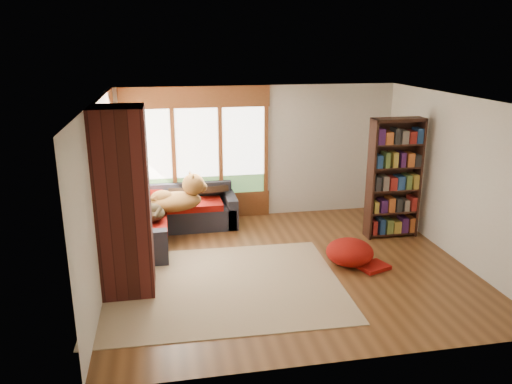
{
  "coord_description": "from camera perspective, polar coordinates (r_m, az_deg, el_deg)",
  "views": [
    {
      "loc": [
        -1.81,
        -6.98,
        3.39
      ],
      "look_at": [
        -0.33,
        0.96,
        0.95
      ],
      "focal_mm": 35.0,
      "sensor_mm": 36.0,
      "label": 1
    }
  ],
  "objects": [
    {
      "name": "ceiling",
      "position": [
        7.25,
        4.04,
        10.52
      ],
      "size": [
        5.5,
        5.5,
        0.0
      ],
      "primitive_type": "plane",
      "color": "white"
    },
    {
      "name": "dog_brindle",
      "position": [
        8.6,
        -12.56,
        -1.43
      ],
      "size": [
        0.82,
        0.91,
        0.44
      ],
      "rotation": [
        0.0,
        0.0,
        2.11
      ],
      "color": "black",
      "rests_on": "sectional_sofa"
    },
    {
      "name": "wall_left",
      "position": [
        7.34,
        -17.44,
        -0.52
      ],
      "size": [
        0.04,
        5.0,
        2.6
      ],
      "primitive_type": "cube",
      "color": "silver",
      "rests_on": "ground"
    },
    {
      "name": "roller_blind",
      "position": [
        9.2,
        -15.95,
        5.89
      ],
      "size": [
        0.03,
        0.72,
        0.9
      ],
      "primitive_type": "cube",
      "color": "#7C8C5B",
      "rests_on": "wall_left"
    },
    {
      "name": "windows_left",
      "position": [
        8.48,
        -16.4,
        2.19
      ],
      "size": [
        0.1,
        2.62,
        1.9
      ],
      "color": "brown",
      "rests_on": "wall_left"
    },
    {
      "name": "brick_chimney",
      "position": [
        6.97,
        -14.9,
        -1.21
      ],
      "size": [
        0.7,
        0.7,
        2.6
      ],
      "primitive_type": "cube",
      "color": "#471914",
      "rests_on": "ground"
    },
    {
      "name": "windows_back",
      "position": [
        9.68,
        -6.72,
        4.53
      ],
      "size": [
        2.82,
        0.1,
        1.9
      ],
      "color": "brown",
      "rests_on": "wall_back"
    },
    {
      "name": "bookshelf",
      "position": [
        9.13,
        15.5,
        1.47
      ],
      "size": [
        0.92,
        0.31,
        2.14
      ],
      "color": "#341911",
      "rests_on": "ground"
    },
    {
      "name": "area_rug",
      "position": [
        7.36,
        -4.33,
        -10.61
      ],
      "size": [
        3.6,
        2.79,
        0.01
      ],
      "primitive_type": "cube",
      "rotation": [
        0.0,
        0.0,
        -0.02
      ],
      "color": "beige",
      "rests_on": "ground"
    },
    {
      "name": "floor",
      "position": [
        7.96,
        3.66,
        -8.42
      ],
      "size": [
        5.5,
        5.5,
        0.0
      ],
      "primitive_type": "plane",
      "color": "#583318",
      "rests_on": "ground"
    },
    {
      "name": "wall_right",
      "position": [
        8.59,
        21.91,
        1.5
      ],
      "size": [
        0.04,
        5.0,
        2.6
      ],
      "primitive_type": "cube",
      "color": "silver",
      "rests_on": "ground"
    },
    {
      "name": "throw_pillows",
      "position": [
        9.2,
        -10.77,
        0.09
      ],
      "size": [
        1.98,
        1.68,
        0.45
      ],
      "color": "black",
      "rests_on": "sectional_sofa"
    },
    {
      "name": "dog_tan",
      "position": [
        8.89,
        -8.82,
        -0.21
      ],
      "size": [
        1.1,
        0.79,
        0.56
      ],
      "rotation": [
        0.0,
        0.0,
        0.18
      ],
      "color": "brown",
      "rests_on": "sectional_sofa"
    },
    {
      "name": "sectional_sofa",
      "position": [
        9.21,
        -10.84,
        -3.1
      ],
      "size": [
        2.2,
        2.2,
        0.8
      ],
      "rotation": [
        0.0,
        0.0,
        0.02
      ],
      "color": "black",
      "rests_on": "ground"
    },
    {
      "name": "pouf",
      "position": [
        8.07,
        10.66,
        -6.68
      ],
      "size": [
        0.88,
        0.88,
        0.4
      ],
      "primitive_type": "ellipsoid",
      "rotation": [
        0.0,
        0.0,
        0.19
      ],
      "color": "maroon",
      "rests_on": "area_rug"
    },
    {
      "name": "wall_back",
      "position": [
        9.87,
        0.26,
        4.58
      ],
      "size": [
        5.5,
        0.04,
        2.6
      ],
      "primitive_type": "cube",
      "color": "silver",
      "rests_on": "ground"
    },
    {
      "name": "wall_front",
      "position": [
        5.26,
        10.6,
        -6.88
      ],
      "size": [
        5.5,
        0.04,
        2.6
      ],
      "primitive_type": "cube",
      "color": "silver",
      "rests_on": "ground"
    }
  ]
}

